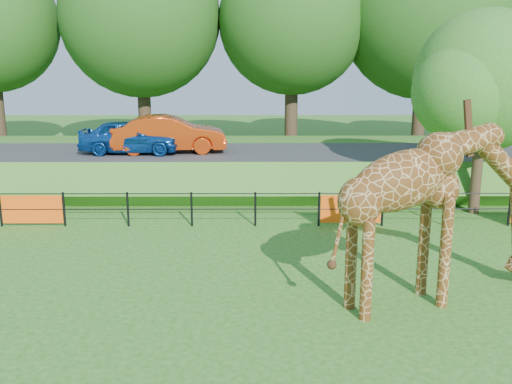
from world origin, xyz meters
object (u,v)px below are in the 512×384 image
Objects in this scene: car_red at (169,134)px; visitor at (373,191)px; giraffe at (443,214)px; car_blue at (131,137)px; tree_east at (487,86)px.

visitor is at bearing -124.45° from car_red.
car_blue is at bearing 107.41° from giraffe.
giraffe is 13.64m from car_red.
visitor is (9.07, -3.80, -1.37)m from car_blue.
car_red is 12.02m from tree_east.
visitor is 0.22× the size of tree_east.
tree_east is at bearing -116.83° from car_red.
giraffe is 8.45m from tree_east.
tree_east reaches higher than car_red.
giraffe reaches higher than car_blue.
giraffe reaches higher than visitor.
visitor is (0.09, 7.38, -1.18)m from giraffe.
car_blue is (-8.98, 11.18, 0.19)m from giraffe.
tree_east is (11.07, -4.17, 2.11)m from car_red.
car_red reaches higher than visitor.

